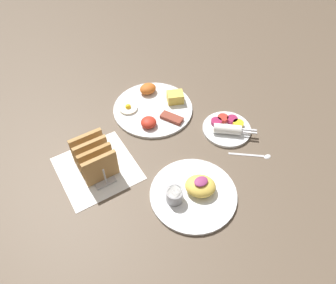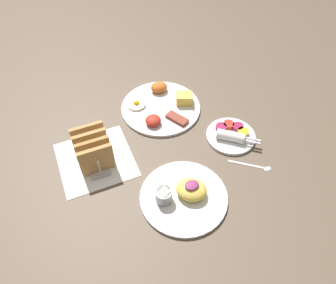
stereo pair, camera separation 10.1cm
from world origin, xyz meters
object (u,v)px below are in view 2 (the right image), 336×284
at_px(plate_condiments, 231,135).
at_px(plate_foreground, 184,195).
at_px(plate_breakfast, 162,106).
at_px(toast_rack, 93,149).

distance_m(plate_condiments, plate_foreground, 0.28).
height_order(plate_breakfast, plate_foreground, plate_foreground).
xyz_separation_m(plate_condiments, plate_foreground, (-0.24, -0.15, 0.00)).
bearing_deg(toast_rack, plate_condiments, -10.36).
relative_size(plate_foreground, toast_rack, 1.65).
distance_m(plate_condiments, toast_rack, 0.44).
height_order(plate_condiments, plate_foreground, plate_foreground).
bearing_deg(plate_breakfast, plate_foreground, -102.48).
distance_m(plate_breakfast, plate_foreground, 0.37).
height_order(plate_condiments, toast_rack, toast_rack).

